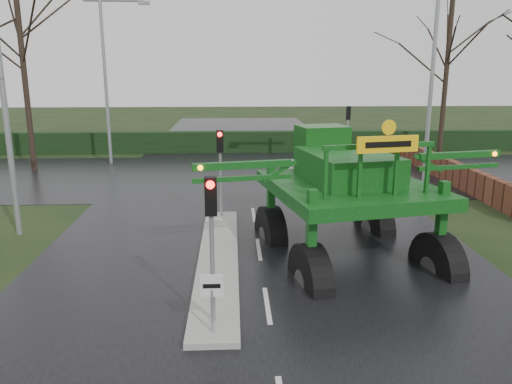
{
  "coord_description": "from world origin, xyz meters",
  "views": [
    {
      "loc": [
        -0.82,
        -11.41,
        5.73
      ],
      "look_at": [
        -0.1,
        3.82,
        2.0
      ],
      "focal_mm": 35.0,
      "sensor_mm": 36.0,
      "label": 1
    }
  ],
  "objects_px": {
    "traffic_signal_mid": "(220,155)",
    "white_sedan": "(323,177)",
    "keep_left_sign": "(212,294)",
    "traffic_signal_near": "(211,219)",
    "street_light_right": "(427,64)",
    "street_light_left_far": "(110,66)",
    "crop_sprayer": "(309,188)",
    "traffic_signal_far": "(348,121)",
    "street_light_left_near": "(9,62)"
  },
  "relations": [
    {
      "from": "traffic_signal_far",
      "to": "street_light_right",
      "type": "xyz_separation_m",
      "value": [
        1.69,
        -8.01,
        3.4
      ]
    },
    {
      "from": "traffic_signal_mid",
      "to": "street_light_left_far",
      "type": "bearing_deg",
      "value": 118.86
    },
    {
      "from": "traffic_signal_mid",
      "to": "traffic_signal_far",
      "type": "bearing_deg",
      "value": 58.07
    },
    {
      "from": "street_light_left_near",
      "to": "street_light_right",
      "type": "xyz_separation_m",
      "value": [
        16.39,
        6.0,
        0.0
      ]
    },
    {
      "from": "traffic_signal_near",
      "to": "street_light_right",
      "type": "xyz_separation_m",
      "value": [
        9.49,
        13.01,
        3.4
      ]
    },
    {
      "from": "traffic_signal_far",
      "to": "white_sedan",
      "type": "xyz_separation_m",
      "value": [
        -2.38,
        -4.84,
        -2.59
      ]
    },
    {
      "from": "white_sedan",
      "to": "crop_sprayer",
      "type": "bearing_deg",
      "value": 158.49
    },
    {
      "from": "keep_left_sign",
      "to": "traffic_signal_near",
      "type": "relative_size",
      "value": 0.38
    },
    {
      "from": "traffic_signal_far",
      "to": "white_sedan",
      "type": "bearing_deg",
      "value": 63.79
    },
    {
      "from": "traffic_signal_near",
      "to": "street_light_left_near",
      "type": "bearing_deg",
      "value": 134.53
    },
    {
      "from": "keep_left_sign",
      "to": "white_sedan",
      "type": "bearing_deg",
      "value": 71.99
    },
    {
      "from": "street_light_right",
      "to": "keep_left_sign",
      "type": "bearing_deg",
      "value": -125.12
    },
    {
      "from": "traffic_signal_far",
      "to": "crop_sprayer",
      "type": "distance_m",
      "value": 19.15
    },
    {
      "from": "keep_left_sign",
      "to": "traffic_signal_far",
      "type": "xyz_separation_m",
      "value": [
        7.8,
        21.51,
        1.53
      ]
    },
    {
      "from": "street_light_right",
      "to": "crop_sprayer",
      "type": "xyz_separation_m",
      "value": [
        -6.96,
        -10.4,
        -3.35
      ]
    },
    {
      "from": "white_sedan",
      "to": "traffic_signal_mid",
      "type": "bearing_deg",
      "value": 135.28
    },
    {
      "from": "street_light_left_far",
      "to": "white_sedan",
      "type": "bearing_deg",
      "value": -21.42
    },
    {
      "from": "street_light_left_near",
      "to": "traffic_signal_mid",
      "type": "bearing_deg",
      "value": 12.21
    },
    {
      "from": "traffic_signal_mid",
      "to": "street_light_right",
      "type": "bearing_deg",
      "value": 25.4
    },
    {
      "from": "crop_sprayer",
      "to": "street_light_left_far",
      "type": "bearing_deg",
      "value": 105.56
    },
    {
      "from": "crop_sprayer",
      "to": "traffic_signal_near",
      "type": "bearing_deg",
      "value": -145.77
    },
    {
      "from": "street_light_right",
      "to": "white_sedan",
      "type": "relative_size",
      "value": 2.61
    },
    {
      "from": "street_light_right",
      "to": "white_sedan",
      "type": "bearing_deg",
      "value": 142.13
    },
    {
      "from": "crop_sprayer",
      "to": "keep_left_sign",
      "type": "bearing_deg",
      "value": -140.85
    },
    {
      "from": "traffic_signal_far",
      "to": "crop_sprayer",
      "type": "bearing_deg",
      "value": 74.04
    },
    {
      "from": "keep_left_sign",
      "to": "traffic_signal_mid",
      "type": "distance_m",
      "value": 9.12
    },
    {
      "from": "street_light_left_far",
      "to": "crop_sprayer",
      "type": "xyz_separation_m",
      "value": [
        9.43,
        -18.4,
        -3.35
      ]
    },
    {
      "from": "traffic_signal_mid",
      "to": "traffic_signal_far",
      "type": "distance_m",
      "value": 14.75
    },
    {
      "from": "street_light_right",
      "to": "crop_sprayer",
      "type": "bearing_deg",
      "value": -123.79
    },
    {
      "from": "traffic_signal_near",
      "to": "street_light_left_near",
      "type": "height_order",
      "value": "street_light_left_near"
    },
    {
      "from": "keep_left_sign",
      "to": "street_light_left_near",
      "type": "bearing_deg",
      "value": 132.59
    },
    {
      "from": "traffic_signal_mid",
      "to": "street_light_right",
      "type": "xyz_separation_m",
      "value": [
        9.49,
        4.51,
        3.4
      ]
    },
    {
      "from": "traffic_signal_mid",
      "to": "crop_sprayer",
      "type": "xyz_separation_m",
      "value": [
        2.53,
        -5.9,
        0.05
      ]
    },
    {
      "from": "traffic_signal_near",
      "to": "street_light_left_far",
      "type": "xyz_separation_m",
      "value": [
        -6.89,
        21.01,
        3.4
      ]
    },
    {
      "from": "traffic_signal_mid",
      "to": "street_light_left_far",
      "type": "distance_m",
      "value": 14.68
    },
    {
      "from": "keep_left_sign",
      "to": "street_light_left_near",
      "type": "distance_m",
      "value": 11.32
    },
    {
      "from": "street_light_left_near",
      "to": "white_sedan",
      "type": "distance_m",
      "value": 16.48
    },
    {
      "from": "traffic_signal_near",
      "to": "traffic_signal_far",
      "type": "height_order",
      "value": "same"
    },
    {
      "from": "traffic_signal_near",
      "to": "crop_sprayer",
      "type": "relative_size",
      "value": 0.36
    },
    {
      "from": "street_light_right",
      "to": "white_sedan",
      "type": "xyz_separation_m",
      "value": [
        -4.08,
        3.17,
        -5.99
      ]
    },
    {
      "from": "traffic_signal_mid",
      "to": "white_sedan",
      "type": "relative_size",
      "value": 0.92
    },
    {
      "from": "keep_left_sign",
      "to": "traffic_signal_mid",
      "type": "height_order",
      "value": "traffic_signal_mid"
    },
    {
      "from": "street_light_left_far",
      "to": "crop_sprayer",
      "type": "height_order",
      "value": "street_light_left_far"
    },
    {
      "from": "street_light_left_near",
      "to": "crop_sprayer",
      "type": "distance_m",
      "value": 10.93
    },
    {
      "from": "crop_sprayer",
      "to": "white_sedan",
      "type": "relative_size",
      "value": 2.56
    },
    {
      "from": "street_light_right",
      "to": "traffic_signal_near",
      "type": "bearing_deg",
      "value": -126.13
    },
    {
      "from": "keep_left_sign",
      "to": "traffic_signal_near",
      "type": "height_order",
      "value": "traffic_signal_near"
    },
    {
      "from": "traffic_signal_near",
      "to": "white_sedan",
      "type": "bearing_deg",
      "value": 71.48
    },
    {
      "from": "traffic_signal_near",
      "to": "traffic_signal_far",
      "type": "xyz_separation_m",
      "value": [
        7.8,
        21.02,
        0.0
      ]
    },
    {
      "from": "street_light_left_far",
      "to": "crop_sprayer",
      "type": "relative_size",
      "value": 1.02
    }
  ]
}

